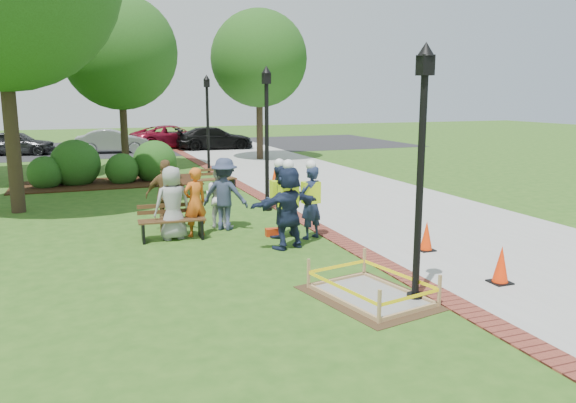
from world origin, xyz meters
name	(u,v)px	position (x,y,z in m)	size (l,w,h in m)	color
ground	(286,259)	(0.00, 0.00, 0.00)	(100.00, 100.00, 0.00)	#285116
sidewalk	(316,180)	(5.00, 10.00, 0.01)	(6.00, 60.00, 0.02)	#9E9E99
brick_edging	(239,184)	(1.75, 10.00, 0.01)	(0.50, 60.00, 0.03)	maroon
mulch_bed	(108,183)	(-3.00, 12.00, 0.02)	(7.00, 3.00, 0.05)	#381E0F
parking_lot	(143,148)	(0.00, 27.00, 0.00)	(36.00, 12.00, 0.01)	black
wet_concrete_pad	(371,284)	(0.59, -2.65, 0.23)	(2.14, 2.60, 0.55)	#47331E
bench_near	(172,229)	(-1.99, 2.48, 0.27)	(1.60, 0.61, 0.85)	brown
bench_far	(214,185)	(0.47, 8.61, 0.27)	(1.61, 0.72, 0.84)	brown
cone_front	(501,266)	(3.16, -2.87, 0.35)	(0.37, 0.37, 0.73)	black
cone_back	(426,237)	(3.15, -0.52, 0.33)	(0.35, 0.35, 0.69)	black
cone_far	(276,173)	(3.35, 10.24, 0.36)	(0.38, 0.38, 0.76)	black
toolbox	(273,232)	(0.40, 1.97, 0.10)	(0.38, 0.21, 0.19)	#BB2E0E
lamp_near	(421,155)	(1.25, -3.00, 2.48)	(0.28, 0.28, 4.26)	black
lamp_mid	(267,128)	(1.25, 5.00, 2.48)	(0.28, 0.28, 4.26)	black
lamp_far	(208,117)	(1.25, 13.00, 2.48)	(0.28, 0.28, 4.26)	black
tree_back	(120,52)	(-1.96, 16.19, 5.29)	(5.13, 5.13, 7.86)	#3D2D1E
tree_right	(259,59)	(5.15, 17.97, 5.26)	(5.04, 5.04, 7.80)	#3D2D1E
shrub_a	(46,188)	(-5.21, 11.81, 0.00)	(1.29, 1.29, 1.29)	#204513
shrub_b	(77,184)	(-4.14, 12.26, 0.00)	(1.88, 1.88, 1.88)	#204513
shrub_c	(123,183)	(-2.44, 11.91, 0.00)	(1.28, 1.28, 1.28)	#204513
shrub_d	(156,180)	(-1.13, 12.27, 0.00)	(1.75, 1.75, 1.75)	#204513
shrub_e	(116,178)	(-2.61, 13.38, 0.00)	(0.86, 0.86, 0.86)	#204513
casual_person_a	(172,203)	(-1.96, 2.54, 0.89)	(0.62, 0.45, 1.77)	gray
casual_person_b	(195,202)	(-1.39, 2.65, 0.85)	(0.63, 0.51, 1.70)	orange
casual_person_c	(219,197)	(-0.62, 3.33, 0.82)	(0.61, 0.61, 1.64)	white
casual_person_d	(167,196)	(-1.95, 3.40, 0.92)	(0.67, 0.53, 1.83)	brown
casual_person_e	(225,194)	(-0.54, 3.04, 0.93)	(0.71, 0.66, 1.86)	#2D354F
hivis_worker_a	(288,205)	(0.36, 0.81, 1.00)	(0.67, 0.51, 2.03)	#1B2C47
hivis_worker_b	(311,200)	(1.17, 1.44, 0.95)	(0.66, 0.56, 1.92)	#192B41
hivis_worker_c	(279,199)	(0.51, 1.82, 0.96)	(0.66, 0.52, 1.94)	#161D3B
parked_car_a	(18,155)	(-7.30, 24.88, 0.00)	(4.64, 2.02, 1.51)	#27272A
parked_car_b	(114,153)	(-2.02, 24.20, 0.00)	(4.62, 2.01, 1.51)	#939397
parked_car_c	(174,148)	(1.80, 25.96, 0.00)	(4.93, 2.14, 1.61)	maroon
parked_car_d	(215,149)	(4.15, 24.24, 0.00)	(4.67, 2.03, 1.52)	black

